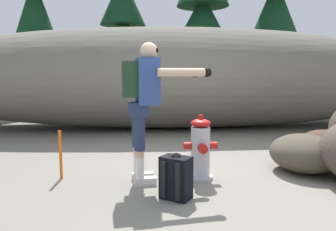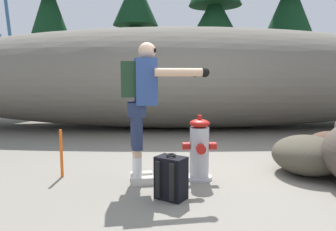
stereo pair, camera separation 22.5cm
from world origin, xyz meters
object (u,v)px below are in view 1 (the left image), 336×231
utility_worker (146,95)px  boulder_outlier (325,142)px  fire_hydrant (200,150)px  boulder_small (304,153)px  survey_stake (61,155)px  spare_backpack (176,178)px

utility_worker → boulder_outlier: bearing=14.3°
fire_hydrant → boulder_small: fire_hydrant is taller
boulder_outlier → survey_stake: size_ratio=1.22×
spare_backpack → boulder_small: size_ratio=0.49×
boulder_outlier → utility_worker: bearing=-157.4°
fire_hydrant → spare_backpack: fire_hydrant is taller
spare_backpack → boulder_small: boulder_small is taller
spare_backpack → boulder_outlier: spare_backpack is taller
utility_worker → spare_backpack: size_ratio=3.48×
survey_stake → fire_hydrant: bearing=-4.0°
fire_hydrant → boulder_outlier: 2.48m
boulder_outlier → fire_hydrant: bearing=-153.6°
boulder_small → boulder_outlier: size_ratio=1.30×
boulder_outlier → survey_stake: (-3.92, -0.98, 0.10)m
utility_worker → spare_backpack: utility_worker is taller
boulder_small → survey_stake: bearing=-178.5°
fire_hydrant → boulder_outlier: fire_hydrant is taller
spare_backpack → boulder_outlier: bearing=-22.5°
utility_worker → boulder_outlier: utility_worker is taller
fire_hydrant → boulder_outlier: size_ratio=1.08×
fire_hydrant → utility_worker: 0.95m
fire_hydrant → spare_backpack: (-0.36, -0.62, -0.15)m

